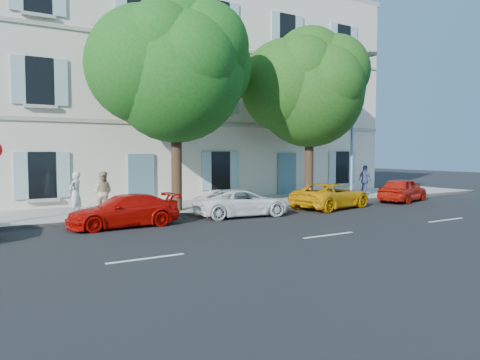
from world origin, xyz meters
TOP-DOWN VIEW (x-y plane):
  - ground at (0.00, 0.00)m, footprint 90.00×90.00m
  - sidewalk at (0.00, 4.45)m, footprint 36.00×4.50m
  - kerb at (0.00, 2.28)m, footprint 36.00×0.16m
  - building at (0.00, 10.20)m, footprint 28.00×7.00m
  - car_red_coupe at (-4.92, 1.00)m, footprint 3.88×1.59m
  - car_white_coupe at (-0.01, 1.03)m, footprint 4.13×2.29m
  - car_yellow_supercar at (4.81, 1.03)m, footprint 4.53×2.80m
  - car_red_hatchback at (9.93, 1.15)m, footprint 3.92×2.49m
  - tree_left at (-1.94, 3.11)m, footprint 5.64×5.64m
  - tree_right at (5.56, 3.46)m, footprint 5.45×5.45m
  - street_lamp at (7.94, 2.70)m, footprint 0.30×1.59m
  - pedestrian_a at (-5.87, 3.90)m, footprint 0.73×0.70m
  - pedestrian_b at (-4.88, 3.71)m, footprint 1.03×0.97m
  - pedestrian_c at (9.86, 3.68)m, footprint 0.50×1.02m

SIDE VIEW (x-z plane):
  - ground at x=0.00m, z-range 0.00..0.00m
  - sidewalk at x=0.00m, z-range 0.00..0.15m
  - kerb at x=0.00m, z-range 0.00..0.16m
  - car_white_coupe at x=-0.01m, z-range 0.00..1.09m
  - car_red_coupe at x=-4.92m, z-range 0.00..1.12m
  - car_yellow_supercar at x=4.81m, z-range 0.00..1.17m
  - car_red_hatchback at x=9.93m, z-range 0.00..1.24m
  - pedestrian_c at x=9.86m, z-range 0.15..1.83m
  - pedestrian_a at x=-5.87m, z-range 0.15..1.83m
  - pedestrian_b at x=-4.88m, z-range 0.15..1.83m
  - street_lamp at x=7.94m, z-range 0.64..8.08m
  - tree_right at x=5.56m, z-range 1.34..9.73m
  - tree_left at x=-1.94m, z-range 1.40..10.14m
  - building at x=0.00m, z-range 0.00..12.00m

